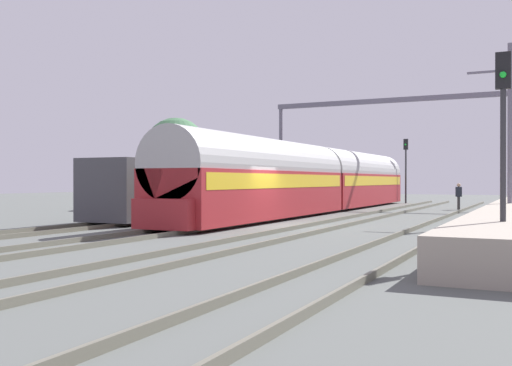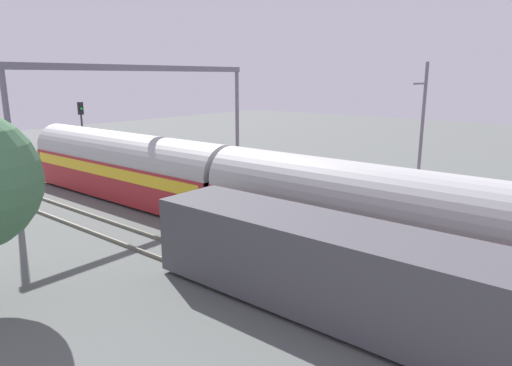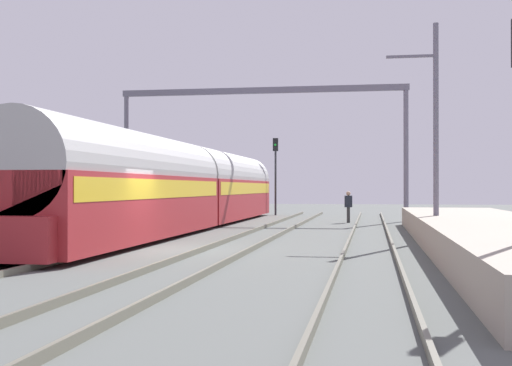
# 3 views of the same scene
# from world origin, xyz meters

# --- Properties ---
(ground) EXTENTS (120.00, 120.00, 0.00)m
(ground) POSITION_xyz_m (0.00, 0.00, 0.00)
(ground) COLOR #565B57
(track_far_west) EXTENTS (1.52, 60.00, 0.16)m
(track_far_west) POSITION_xyz_m (-6.37, 0.00, 0.08)
(track_far_west) COLOR #666455
(track_far_west) RESTS_ON ground
(track_west) EXTENTS (1.52, 60.00, 0.16)m
(track_west) POSITION_xyz_m (-2.12, 0.00, 0.08)
(track_west) COLOR #666455
(track_west) RESTS_ON ground
(track_east) EXTENTS (1.52, 60.00, 0.16)m
(track_east) POSITION_xyz_m (2.12, 0.00, 0.08)
(track_east) COLOR #666455
(track_east) RESTS_ON ground
(track_far_east) EXTENTS (1.52, 60.00, 0.16)m
(track_far_east) POSITION_xyz_m (6.37, 0.00, 0.08)
(track_far_east) COLOR #666455
(track_far_east) RESTS_ON ground
(platform) EXTENTS (4.40, 28.00, 0.90)m
(platform) POSITION_xyz_m (10.18, 2.00, 0.45)
(platform) COLOR #A39989
(platform) RESTS_ON ground
(passenger_train) EXTENTS (2.93, 32.85, 3.82)m
(passenger_train) POSITION_xyz_m (-2.12, 10.86, 1.97)
(passenger_train) COLOR maroon
(passenger_train) RESTS_ON ground
(freight_car) EXTENTS (2.80, 13.00, 2.70)m
(freight_car) POSITION_xyz_m (-6.37, 2.55, 1.47)
(freight_car) COLOR #47474C
(freight_car) RESTS_ON ground
(person_crossing) EXTENTS (0.43, 0.30, 1.73)m
(person_crossing) POSITION_xyz_m (5.16, 17.46, 1.03)
(person_crossing) COLOR #353535
(person_crossing) RESTS_ON ground
(railway_signal_far) EXTENTS (0.36, 0.30, 5.39)m
(railway_signal_far) POSITION_xyz_m (-0.20, 26.95, 3.43)
(railway_signal_far) COLOR #2D2D33
(railway_signal_far) RESTS_ON ground
(catenary_gantry) EXTENTS (17.13, 0.28, 7.86)m
(catenary_gantry) POSITION_xyz_m (0.00, 19.45, 5.94)
(catenary_gantry) COLOR slate
(catenary_gantry) RESTS_ON ground
(catenary_pole_east_mid) EXTENTS (1.90, 0.20, 8.00)m
(catenary_pole_east_mid) POSITION_xyz_m (8.72, 5.44, 4.15)
(catenary_pole_east_mid) COLOR slate
(catenary_pole_east_mid) RESTS_ON ground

